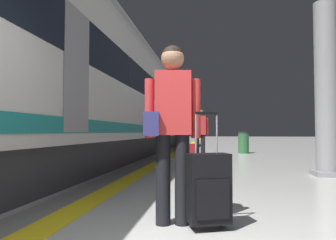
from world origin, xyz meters
TOP-DOWN VIEW (x-y plane):
  - safety_line_strip at (-1.11, 10.00)m, footprint 0.36×80.00m
  - tactile_edge_band at (-1.42, 10.00)m, footprint 0.56×80.00m
  - high_speed_train at (-3.17, 6.81)m, footprint 2.94×27.38m
  - traveller_foreground at (0.06, 0.91)m, footprint 0.57×0.35m
  - rolling_suitcase_foreground at (0.43, 0.82)m, footprint 0.43×0.34m
  - passenger_near at (0.09, 7.32)m, footprint 0.51×0.24m
  - suitcase_near at (-0.23, 7.10)m, footprint 0.42×0.30m
  - platform_pillar at (2.80, 4.63)m, footprint 0.56×0.56m
  - waste_bin at (1.77, 11.15)m, footprint 0.46×0.46m

SIDE VIEW (x-z plane):
  - tactile_edge_band at x=-1.42m, z-range 0.00..0.01m
  - safety_line_strip at x=-1.11m, z-range 0.00..0.01m
  - suitcase_near at x=-0.23m, z-range 0.03..0.58m
  - rolling_suitcase_foreground at x=0.43m, z-range -0.17..0.92m
  - waste_bin at x=1.77m, z-range 0.00..0.91m
  - passenger_near at x=0.09m, z-range 0.13..1.78m
  - traveller_foreground at x=0.06m, z-range 0.14..1.90m
  - platform_pillar at x=2.80m, z-range -0.08..3.52m
  - high_speed_train at x=-3.17m, z-range 0.01..4.99m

